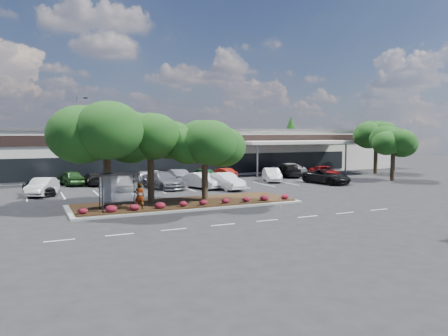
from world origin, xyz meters
name	(u,v)px	position (x,y,z in m)	size (l,w,h in m)	color
ground	(230,211)	(0.00, 0.00, 0.00)	(160.00, 160.00, 0.00)	black
retail_store	(129,151)	(0.06, 33.91, 3.15)	(80.40, 25.20, 6.25)	silver
landscape_island	(186,203)	(-2.00, 4.00, 0.12)	(18.00, 6.00, 0.26)	gray
lane_markings	(182,193)	(-0.14, 10.42, 0.01)	(33.12, 20.06, 0.01)	silver
shrub_row	(195,202)	(-2.00, 1.90, 0.51)	(17.00, 0.80, 0.50)	maroon
bus_shelter	(118,181)	(-7.50, 2.95, 2.31)	(2.75, 1.55, 2.59)	black
island_tree_west	(107,153)	(-8.00, 4.50, 4.21)	(7.20, 7.20, 7.89)	#10360D
island_tree_mid	(151,156)	(-4.50, 5.20, 3.92)	(6.60, 6.60, 7.32)	#10360D
island_tree_east	(205,161)	(-0.50, 3.70, 3.51)	(5.80, 5.80, 6.50)	#10360D
tree_east_near	(393,154)	(26.00, 10.00, 3.25)	(5.60, 5.60, 6.51)	#10360D
tree_east_far	(376,146)	(31.00, 18.00, 3.81)	(6.40, 6.40, 7.62)	#10360D
conifer_north_east	(291,139)	(34.00, 44.00, 4.50)	(3.96, 3.96, 9.00)	#10360D
person_waiting	(140,196)	(-6.16, 2.16, 1.22)	(0.70, 0.46, 1.91)	#594C47
light_pole	(79,143)	(-7.51, 26.86, 4.48)	(1.42, 0.70, 10.09)	gray
survey_stake	(281,201)	(3.73, -1.00, 0.69)	(0.07, 0.14, 1.08)	#9F7853
car_0	(42,187)	(-12.21, 14.45, 0.79)	(1.68, 4.81, 1.58)	silver
car_1	(39,188)	(-12.50, 14.54, 0.72)	(1.70, 4.24, 1.44)	black
car_2	(124,183)	(-4.70, 14.87, 0.74)	(1.76, 4.36, 1.49)	silver
car_3	(163,180)	(-0.82, 14.40, 0.86)	(2.41, 5.93, 1.72)	slate
car_4	(225,181)	(4.80, 11.25, 0.84)	(1.78, 5.10, 1.68)	silver
car_5	(202,181)	(2.90, 12.92, 0.81)	(1.71, 4.91, 1.62)	silver
car_6	(272,175)	(12.72, 15.47, 0.78)	(1.66, 4.75, 1.56)	silver
car_7	(326,177)	(17.21, 11.07, 0.80)	(2.64, 5.73, 1.59)	black
car_8	(324,172)	(20.18, 15.33, 0.79)	(2.64, 5.72, 1.59)	maroon
car_9	(71,178)	(-9.08, 21.57, 0.80)	(1.90, 4.72, 1.61)	#224D1D
car_10	(93,179)	(-6.88, 20.48, 0.69)	(1.93, 4.75, 1.38)	black
car_11	(144,176)	(-1.07, 21.29, 0.67)	(1.58, 3.93, 1.34)	silver
car_12	(175,174)	(3.06, 22.19, 0.67)	(1.57, 3.91, 1.33)	maroon
car_13	(176,176)	(1.94, 18.35, 0.80)	(1.70, 4.87, 1.61)	#504F56
car_14	(203,174)	(5.61, 19.49, 0.79)	(1.87, 4.64, 1.58)	#1F572D
car_15	(222,173)	(8.61, 20.42, 0.68)	(1.43, 4.11, 1.36)	#9E1A0F
car_16	(287,169)	(18.29, 20.82, 0.84)	(2.80, 6.08, 1.69)	silver
car_17	(286,171)	(17.16, 19.25, 0.78)	(2.19, 5.38, 1.56)	black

